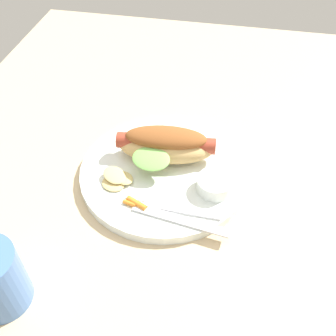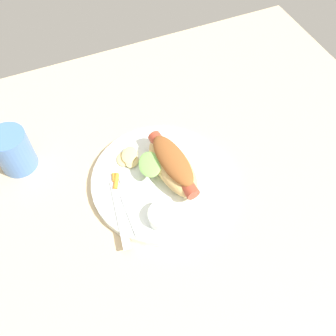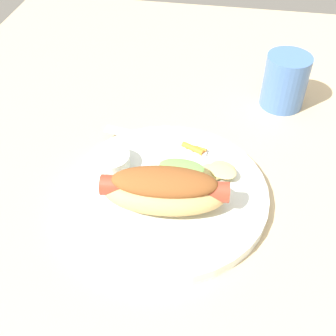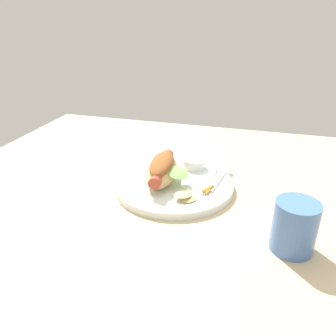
{
  "view_description": "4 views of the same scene",
  "coord_description": "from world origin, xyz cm",
  "px_view_note": "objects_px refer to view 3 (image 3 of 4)",
  "views": [
    {
      "loc": [
        -40.26,
        -8.04,
        47.59
      ],
      "look_at": [
        1.96,
        0.3,
        3.78
      ],
      "focal_mm": 42.37,
      "sensor_mm": 36.0,
      "label": 1
    },
    {
      "loc": [
        -10.41,
        -35.8,
        62.75
      ],
      "look_at": [
        5.33,
        0.93,
        4.79
      ],
      "focal_mm": 39.5,
      "sensor_mm": 36.0,
      "label": 2
    },
    {
      "loc": [
        42.05,
        8.19,
        43.04
      ],
      "look_at": [
        3.14,
        1.39,
        4.94
      ],
      "focal_mm": 45.23,
      "sensor_mm": 36.0,
      "label": 3
    },
    {
      "loc": [
        -13.3,
        66.54,
        37.09
      ],
      "look_at": [
        5.09,
        1.75,
        4.97
      ],
      "focal_mm": 35.43,
      "sensor_mm": 36.0,
      "label": 4
    }
  ],
  "objects_px": {
    "sauce_ramekin": "(111,161)",
    "drinking_cup": "(285,81)",
    "chips_pile": "(220,171)",
    "fork": "(155,147)",
    "hot_dog": "(165,189)",
    "knife": "(150,138)",
    "carrot_garnish": "(195,149)",
    "plate": "(167,193)"
  },
  "relations": [
    {
      "from": "carrot_garnish",
      "to": "drinking_cup",
      "type": "height_order",
      "value": "drinking_cup"
    },
    {
      "from": "plate",
      "to": "knife",
      "type": "relative_size",
      "value": 1.88
    },
    {
      "from": "chips_pile",
      "to": "fork",
      "type": "bearing_deg",
      "value": -111.5
    },
    {
      "from": "plate",
      "to": "carrot_garnish",
      "type": "xyz_separation_m",
      "value": [
        -0.08,
        0.03,
        0.01
      ]
    },
    {
      "from": "fork",
      "to": "knife",
      "type": "distance_m",
      "value": 0.02
    },
    {
      "from": "fork",
      "to": "chips_pile",
      "type": "distance_m",
      "value": 0.11
    },
    {
      "from": "sauce_ramekin",
      "to": "carrot_garnish",
      "type": "distance_m",
      "value": 0.12
    },
    {
      "from": "carrot_garnish",
      "to": "hot_dog",
      "type": "bearing_deg",
      "value": -12.41
    },
    {
      "from": "carrot_garnish",
      "to": "drinking_cup",
      "type": "relative_size",
      "value": 0.42
    },
    {
      "from": "chips_pile",
      "to": "drinking_cup",
      "type": "xyz_separation_m",
      "value": [
        -0.21,
        0.09,
        0.02
      ]
    },
    {
      "from": "plate",
      "to": "sauce_ramekin",
      "type": "height_order",
      "value": "sauce_ramekin"
    },
    {
      "from": "fork",
      "to": "knife",
      "type": "xyz_separation_m",
      "value": [
        -0.02,
        -0.01,
        -0.0
      ]
    },
    {
      "from": "hot_dog",
      "to": "drinking_cup",
      "type": "relative_size",
      "value": 1.78
    },
    {
      "from": "hot_dog",
      "to": "knife",
      "type": "relative_size",
      "value": 1.12
    },
    {
      "from": "carrot_garnish",
      "to": "drinking_cup",
      "type": "bearing_deg",
      "value": 142.07
    },
    {
      "from": "hot_dog",
      "to": "fork",
      "type": "relative_size",
      "value": 1.1
    },
    {
      "from": "chips_pile",
      "to": "carrot_garnish",
      "type": "bearing_deg",
      "value": -135.94
    },
    {
      "from": "sauce_ramekin",
      "to": "chips_pile",
      "type": "height_order",
      "value": "sauce_ramekin"
    },
    {
      "from": "fork",
      "to": "knife",
      "type": "height_order",
      "value": "same"
    },
    {
      "from": "plate",
      "to": "fork",
      "type": "height_order",
      "value": "fork"
    },
    {
      "from": "sauce_ramekin",
      "to": "knife",
      "type": "height_order",
      "value": "sauce_ramekin"
    },
    {
      "from": "hot_dog",
      "to": "carrot_garnish",
      "type": "distance_m",
      "value": 0.12
    },
    {
      "from": "carrot_garnish",
      "to": "drinking_cup",
      "type": "distance_m",
      "value": 0.21
    },
    {
      "from": "hot_dog",
      "to": "drinking_cup",
      "type": "xyz_separation_m",
      "value": [
        -0.28,
        0.15,
        0.0
      ]
    },
    {
      "from": "drinking_cup",
      "to": "knife",
      "type": "bearing_deg",
      "value": -53.0
    },
    {
      "from": "hot_dog",
      "to": "sauce_ramekin",
      "type": "relative_size",
      "value": 2.96
    },
    {
      "from": "sauce_ramekin",
      "to": "chips_pile",
      "type": "xyz_separation_m",
      "value": [
        -0.01,
        0.15,
        -0.01
      ]
    },
    {
      "from": "sauce_ramekin",
      "to": "hot_dog",
      "type": "bearing_deg",
      "value": 57.31
    },
    {
      "from": "plate",
      "to": "drinking_cup",
      "type": "xyz_separation_m",
      "value": [
        -0.25,
        0.16,
        0.04
      ]
    },
    {
      "from": "chips_pile",
      "to": "drinking_cup",
      "type": "relative_size",
      "value": 0.68
    },
    {
      "from": "sauce_ramekin",
      "to": "carrot_garnish",
      "type": "height_order",
      "value": "sauce_ramekin"
    },
    {
      "from": "sauce_ramekin",
      "to": "drinking_cup",
      "type": "height_order",
      "value": "drinking_cup"
    },
    {
      "from": "hot_dog",
      "to": "drinking_cup",
      "type": "height_order",
      "value": "drinking_cup"
    },
    {
      "from": "sauce_ramekin",
      "to": "fork",
      "type": "relative_size",
      "value": 0.37
    },
    {
      "from": "fork",
      "to": "sauce_ramekin",
      "type": "bearing_deg",
      "value": -135.13
    },
    {
      "from": "fork",
      "to": "hot_dog",
      "type": "bearing_deg",
      "value": -71.25
    },
    {
      "from": "knife",
      "to": "drinking_cup",
      "type": "distance_m",
      "value": 0.25
    },
    {
      "from": "carrot_garnish",
      "to": "chips_pile",
      "type": "bearing_deg",
      "value": 44.06
    },
    {
      "from": "plate",
      "to": "knife",
      "type": "xyz_separation_m",
      "value": [
        -0.1,
        -0.04,
        0.01
      ]
    },
    {
      "from": "knife",
      "to": "drinking_cup",
      "type": "height_order",
      "value": "drinking_cup"
    },
    {
      "from": "drinking_cup",
      "to": "fork",
      "type": "bearing_deg",
      "value": -48.01
    },
    {
      "from": "fork",
      "to": "carrot_garnish",
      "type": "xyz_separation_m",
      "value": [
        -0.0,
        0.06,
        0.0
      ]
    }
  ]
}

